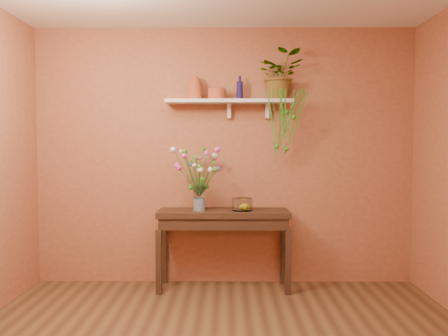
{
  "coord_description": "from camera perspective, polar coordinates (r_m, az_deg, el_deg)",
  "views": [
    {
      "loc": [
        0.03,
        -2.85,
        1.48
      ],
      "look_at": [
        0.0,
        1.55,
        1.25
      ],
      "focal_mm": 36.61,
      "sensor_mm": 36.0,
      "label": 1
    }
  ],
  "objects": [
    {
      "name": "glass_vase",
      "position": [
        4.62,
        -3.11,
        -4.02
      ],
      "size": [
        0.12,
        0.12,
        0.26
      ],
      "color": "white",
      "rests_on": "sideboard"
    },
    {
      "name": "bouquet",
      "position": [
        4.58,
        -3.22,
        0.22
      ],
      "size": [
        0.49,
        0.51,
        0.5
      ],
      "color": "#386B28",
      "rests_on": "glass_vase"
    },
    {
      "name": "spider_plant",
      "position": [
        4.83,
        7.02,
        11.4
      ],
      "size": [
        0.45,
        0.39,
        0.5
      ],
      "primitive_type": "imported",
      "rotation": [
        0.0,
        0.0,
        0.0
      ],
      "color": "#32811A",
      "rests_on": "wall_shelf"
    },
    {
      "name": "carton",
      "position": [
        4.64,
        -3.24,
        -4.51
      ],
      "size": [
        0.07,
        0.05,
        0.13
      ],
      "primitive_type": "cube",
      "rotation": [
        0.0,
        0.0,
        0.05
      ],
      "color": "teal",
      "rests_on": "sideboard"
    },
    {
      "name": "sideboard",
      "position": [
        4.68,
        -0.06,
        -6.72
      ],
      "size": [
        1.33,
        0.43,
        0.81
      ],
      "color": "#3E2619",
      "rests_on": "ground"
    },
    {
      "name": "terracotta_jug",
      "position": [
        4.78,
        -3.66,
        9.88
      ],
      "size": [
        0.14,
        0.14,
        0.24
      ],
      "color": "#B04730",
      "rests_on": "wall_shelf"
    },
    {
      "name": "wall_shelf",
      "position": [
        4.74,
        0.77,
        8.26
      ],
      "size": [
        1.3,
        0.24,
        0.19
      ],
      "color": "white",
      "rests_on": "room"
    },
    {
      "name": "plant_fronds",
      "position": [
        4.63,
        7.67,
        5.6
      ],
      "size": [
        0.43,
        0.3,
        0.69
      ],
      "color": "#32811A",
      "rests_on": "wall_shelf"
    },
    {
      "name": "room",
      "position": [
        2.85,
        -0.24,
        0.38
      ],
      "size": [
        4.04,
        4.04,
        2.7
      ],
      "color": "brown",
      "rests_on": "ground"
    },
    {
      "name": "terracotta_pot",
      "position": [
        4.75,
        -0.92,
        9.2
      ],
      "size": [
        0.22,
        0.22,
        0.11
      ],
      "primitive_type": "cylinder",
      "rotation": [
        0.0,
        0.0,
        -0.23
      ],
      "color": "#B04730",
      "rests_on": "wall_shelf"
    },
    {
      "name": "lemon",
      "position": [
        4.65,
        2.48,
        -4.82
      ],
      "size": [
        0.07,
        0.07,
        0.07
      ],
      "primitive_type": "sphere",
      "color": "yellow",
      "rests_on": "glass_bowl"
    },
    {
      "name": "blue_bottle",
      "position": [
        4.78,
        1.98,
        9.69
      ],
      "size": [
        0.09,
        0.09,
        0.25
      ],
      "color": "#1A1348",
      "rests_on": "wall_shelf"
    },
    {
      "name": "glass_bowl",
      "position": [
        4.64,
        2.3,
        -4.62
      ],
      "size": [
        0.21,
        0.21,
        0.12
      ],
      "color": "white",
      "rests_on": "sideboard"
    }
  ]
}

